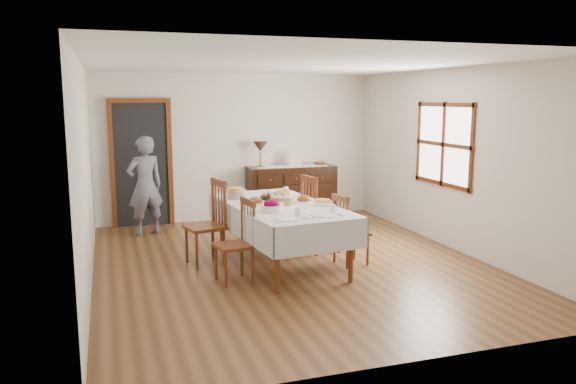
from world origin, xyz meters
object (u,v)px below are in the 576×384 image
object	(u,v)px
dining_table	(280,211)
sideboard	(291,192)
chair_right_near	(348,229)
chair_right_far	(318,214)
chair_left_far	(209,222)
person	(145,183)
table_lamp	(260,147)
chair_left_near	(238,240)

from	to	relation	value
dining_table	sideboard	world-z (taller)	sideboard
chair_right_near	chair_right_far	xyz separation A→B (m)	(-0.15, 0.70, 0.08)
sideboard	chair_right_near	bearing A→B (deg)	-93.93
chair_right_far	sideboard	bearing A→B (deg)	-17.66
chair_left_far	person	bearing A→B (deg)	-172.40
dining_table	chair_right_far	size ratio (longest dim) A/B	2.25
chair_right_far	sideboard	distance (m)	2.32
dining_table	sideboard	distance (m)	2.94
chair_right_near	sideboard	world-z (taller)	sideboard
chair_right_far	table_lamp	size ratio (longest dim) A/B	2.41
chair_right_near	chair_right_far	world-z (taller)	chair_right_far
chair_left_near	table_lamp	distance (m)	3.52
dining_table	table_lamp	distance (m)	2.85
chair_right_near	person	xyz separation A→B (m)	(-2.41, 2.51, 0.37)
chair_left_far	chair_right_near	xyz separation A→B (m)	(1.73, -0.62, -0.09)
chair_right_far	dining_table	bearing A→B (deg)	113.34
chair_right_near	table_lamp	xyz separation A→B (m)	(-0.37, 3.01, 0.84)
chair_right_near	dining_table	bearing A→B (deg)	64.47
sideboard	chair_left_far	bearing A→B (deg)	-129.26
dining_table	chair_right_far	xyz separation A→B (m)	(0.70, 0.44, -0.16)
sideboard	table_lamp	distance (m)	1.01
chair_left_far	person	distance (m)	2.03
dining_table	table_lamp	bearing A→B (deg)	73.45
dining_table	table_lamp	size ratio (longest dim) A/B	5.41
chair_left_far	sideboard	distance (m)	3.06
chair_right_far	person	distance (m)	2.91
chair_left_near	chair_left_far	xyz separation A→B (m)	(-0.20, 0.84, 0.06)
dining_table	chair_left_near	bearing A→B (deg)	-151.33
chair_left_near	chair_right_far	xyz separation A→B (m)	(1.38, 0.92, 0.06)
chair_left_far	sideboard	xyz separation A→B (m)	(1.94, 2.37, -0.09)
chair_left_far	chair_right_near	bearing A→B (deg)	58.02
chair_left_far	person	world-z (taller)	person
chair_right_far	table_lamp	bearing A→B (deg)	-3.46
chair_left_near	chair_right_far	size ratio (longest dim) A/B	0.90
sideboard	chair_right_far	bearing A→B (deg)	-98.92
chair_left_near	person	xyz separation A→B (m)	(-0.88, 2.73, 0.34)
dining_table	chair_left_near	xyz separation A→B (m)	(-0.68, -0.48, -0.21)
chair_left_far	dining_table	bearing A→B (deg)	55.13
sideboard	person	world-z (taller)	person
dining_table	person	xyz separation A→B (m)	(-1.55, 2.25, 0.13)
chair_left_near	person	bearing A→B (deg)	-171.27
chair_left_far	table_lamp	size ratio (longest dim) A/B	2.43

